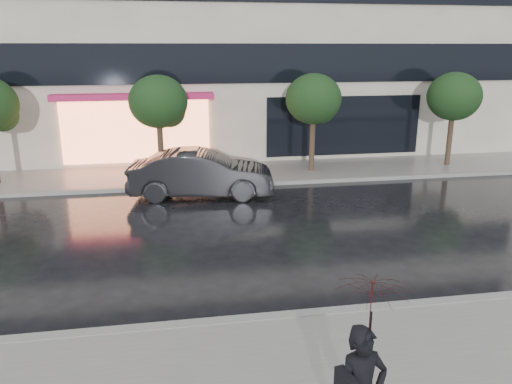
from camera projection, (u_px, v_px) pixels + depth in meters
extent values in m
plane|color=black|center=(303.00, 293.00, 10.47)|extent=(120.00, 120.00, 0.00)
cube|color=slate|center=(238.00, 173.00, 20.15)|extent=(60.00, 3.50, 0.12)
cube|color=gray|center=(316.00, 315.00, 9.50)|extent=(60.00, 0.25, 0.14)
cube|color=gray|center=(244.00, 184.00, 18.49)|extent=(60.00, 0.25, 0.14)
cube|color=black|center=(231.00, 64.00, 20.55)|extent=(28.00, 0.12, 1.60)
cube|color=#FF8C59|center=(136.00, 131.00, 20.65)|extent=(6.00, 0.10, 2.60)
cube|color=#BC1C59|center=(133.00, 97.00, 19.93)|extent=(6.40, 0.70, 0.25)
cube|color=black|center=(344.00, 126.00, 22.12)|extent=(7.00, 0.10, 2.60)
sphere|color=black|center=(1.00, 115.00, 18.00)|extent=(1.20, 1.20, 1.20)
cylinder|color=#33261C|center=(161.00, 152.00, 19.14)|extent=(0.22, 0.22, 2.20)
ellipsoid|color=black|center=(158.00, 102.00, 18.60)|extent=(2.20, 2.20, 1.98)
sphere|color=black|center=(170.00, 111.00, 18.97)|extent=(1.20, 1.20, 1.20)
cylinder|color=#33261C|center=(312.00, 147.00, 20.10)|extent=(0.22, 0.22, 2.20)
ellipsoid|color=black|center=(314.00, 99.00, 19.57)|extent=(2.20, 2.20, 1.98)
sphere|color=black|center=(321.00, 108.00, 19.93)|extent=(1.20, 1.20, 1.20)
cylinder|color=#33261C|center=(449.00, 142.00, 21.07)|extent=(0.22, 0.22, 2.20)
ellipsoid|color=black|center=(454.00, 96.00, 20.53)|extent=(2.20, 2.20, 1.98)
sphere|color=black|center=(459.00, 105.00, 20.90)|extent=(1.20, 1.20, 1.20)
imported|color=black|center=(201.00, 174.00, 17.01)|extent=(5.05, 2.29, 1.61)
imported|color=#360909|center=(372.00, 311.00, 5.62)|extent=(1.00, 1.02, 0.79)
cylinder|color=black|center=(369.00, 346.00, 5.74)|extent=(0.02, 0.02, 0.89)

